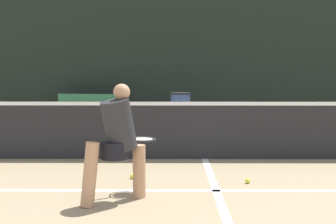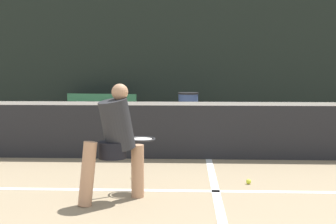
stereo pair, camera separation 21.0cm
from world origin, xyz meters
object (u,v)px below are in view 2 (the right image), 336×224
player_practicing (116,139)px  trash_bin (188,112)px  courtside_bench (100,110)px  parked_car (104,94)px

player_practicing → trash_bin: bearing=47.4°
courtside_bench → parked_car: size_ratio=0.41×
courtside_bench → player_practicing: bearing=-69.5°
player_practicing → parked_car: 11.18m
courtside_bench → parked_car: (-0.77, 4.74, 0.12)m
player_practicing → trash_bin: player_practicing is taller
player_practicing → trash_bin: (0.81, 5.93, -0.24)m
trash_bin → player_practicing: bearing=-97.8°
parked_car → courtside_bench: bearing=-80.7°
parked_car → trash_bin: bearing=-59.7°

